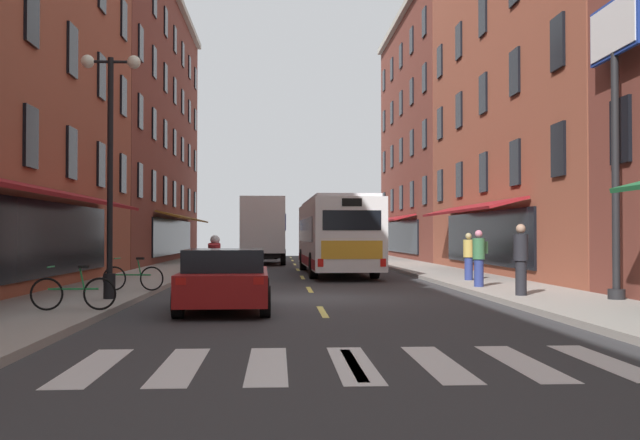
{
  "coord_description": "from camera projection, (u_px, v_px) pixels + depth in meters",
  "views": [
    {
      "loc": [
        -0.97,
        -19.49,
        1.66
      ],
      "look_at": [
        0.69,
        9.52,
        2.25
      ],
      "focal_mm": 41.57,
      "sensor_mm": 36.0,
      "label": 1
    }
  ],
  "objects": [
    {
      "name": "ground_plane",
      "position": [
        314.0,
        300.0,
        19.48
      ],
      "size": [
        34.8,
        80.0,
        0.1
      ],
      "primitive_type": "cube",
      "color": "#333335"
    },
    {
      "name": "sidewalk_right",
      "position": [
        534.0,
        294.0,
        19.82
      ],
      "size": [
        3.0,
        80.0,
        0.14
      ],
      "primitive_type": "cube",
      "color": "gray",
      "rests_on": "ground"
    },
    {
      "name": "box_truck",
      "position": [
        264.0,
        230.0,
        42.38
      ],
      "size": [
        2.49,
        7.36,
        3.73
      ],
      "color": "white",
      "rests_on": "ground"
    },
    {
      "name": "pedestrian_near",
      "position": [
        479.0,
        257.0,
        21.82
      ],
      "size": [
        0.5,
        0.5,
        1.67
      ],
      "rotation": [
        0.0,
        0.0,
        2.35
      ],
      "color": "navy",
      "rests_on": "sidewalk_right"
    },
    {
      "name": "sidewalk_left",
      "position": [
        87.0,
        296.0,
        19.14
      ],
      "size": [
        3.0,
        80.0,
        0.14
      ],
      "primitive_type": "cube",
      "color": "gray",
      "rests_on": "ground"
    },
    {
      "name": "sedan_mid",
      "position": [
        225.0,
        279.0,
        16.23
      ],
      "size": [
        2.03,
        4.36,
        1.35
      ],
      "color": "maroon",
      "rests_on": "ground"
    },
    {
      "name": "bicycle_near",
      "position": [
        133.0,
        277.0,
        20.27
      ],
      "size": [
        1.7,
        0.48,
        0.91
      ],
      "color": "black",
      "rests_on": "sidewalk_left"
    },
    {
      "name": "lane_centre_dashes",
      "position": [
        315.0,
        299.0,
        19.23
      ],
      "size": [
        0.14,
        73.9,
        0.01
      ],
      "color": "#DBCC4C",
      "rests_on": "ground"
    },
    {
      "name": "motorcycle_rider",
      "position": [
        215.0,
        270.0,
        20.25
      ],
      "size": [
        0.62,
        2.07,
        1.66
      ],
      "color": "black",
      "rests_on": "ground"
    },
    {
      "name": "sedan_near",
      "position": [
        264.0,
        248.0,
        53.21
      ],
      "size": [
        1.97,
        4.6,
        1.41
      ],
      "color": "#144723",
      "rests_on": "ground"
    },
    {
      "name": "pedestrian_far",
      "position": [
        469.0,
        256.0,
        25.02
      ],
      "size": [
        0.36,
        0.36,
        1.59
      ],
      "rotation": [
        0.0,
        0.0,
        0.34
      ],
      "color": "navy",
      "rests_on": "sidewalk_right"
    },
    {
      "name": "pedestrian_mid",
      "position": [
        521.0,
        258.0,
        18.65
      ],
      "size": [
        0.36,
        0.36,
        1.8
      ],
      "rotation": [
        0.0,
        0.0,
        2.32
      ],
      "color": "black",
      "rests_on": "sidewalk_right"
    },
    {
      "name": "transit_bus",
      "position": [
        336.0,
        235.0,
        31.45
      ],
      "size": [
        2.82,
        11.48,
        3.16
      ],
      "color": "silver",
      "rests_on": "ground"
    },
    {
      "name": "crosswalk_near",
      "position": [
        353.0,
        364.0,
        9.5
      ],
      "size": [
        7.1,
        2.8,
        0.01
      ],
      "color": "silver",
      "rests_on": "ground"
    },
    {
      "name": "street_lamp_twin",
      "position": [
        110.0,
        164.0,
        17.73
      ],
      "size": [
        1.42,
        0.32,
        5.85
      ],
      "color": "black",
      "rests_on": "sidewalk_left"
    },
    {
      "name": "billboard_sign",
      "position": [
        615.0,
        76.0,
        17.63
      ],
      "size": [
        0.4,
        2.49,
        7.15
      ],
      "color": "black",
      "rests_on": "sidewalk_right"
    },
    {
      "name": "bicycle_mid",
      "position": [
        74.0,
        292.0,
        14.95
      ],
      "size": [
        1.71,
        0.48,
        0.91
      ],
      "color": "black",
      "rests_on": "sidewalk_left"
    }
  ]
}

